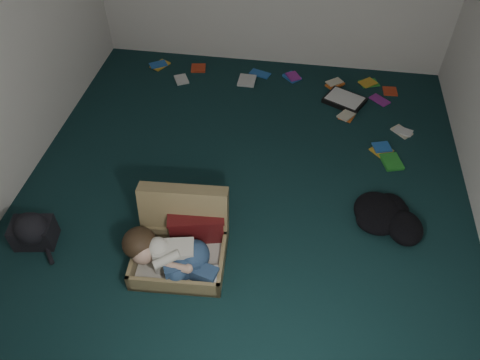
# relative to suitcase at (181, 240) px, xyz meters

# --- Properties ---
(floor) EXTENTS (4.50, 4.50, 0.00)m
(floor) POSITION_rel_suitcase_xyz_m (0.38, 0.68, -0.15)
(floor) COLOR black
(floor) RESTS_ON ground
(suitcase) EXTENTS (0.74, 0.73, 0.52)m
(suitcase) POSITION_rel_suitcase_xyz_m (0.00, 0.00, 0.00)
(suitcase) COLOR olive
(suitcase) RESTS_ON floor
(person) EXTENTS (0.77, 0.36, 0.32)m
(person) POSITION_rel_suitcase_xyz_m (-0.04, -0.18, 0.04)
(person) COLOR beige
(person) RESTS_ON suitcase
(maroon_bin) EXTENTS (0.51, 0.44, 0.31)m
(maroon_bin) POSITION_rel_suitcase_xyz_m (0.08, 0.21, -0.00)
(maroon_bin) COLOR #4A0F10
(maroon_bin) RESTS_ON floor
(backpack) EXTENTS (0.45, 0.38, 0.24)m
(backpack) POSITION_rel_suitcase_xyz_m (-1.20, -0.08, -0.03)
(backpack) COLOR black
(backpack) RESTS_ON floor
(clothing_pile) EXTENTS (0.50, 0.43, 0.15)m
(clothing_pile) POSITION_rel_suitcase_xyz_m (1.67, 0.55, -0.08)
(clothing_pile) COLOR black
(clothing_pile) RESTS_ON floor
(paper_tray) EXTENTS (0.50, 0.46, 0.06)m
(paper_tray) POSITION_rel_suitcase_xyz_m (1.29, 2.22, -0.13)
(paper_tray) COLOR black
(paper_tray) RESTS_ON floor
(book_scatter) EXTENTS (2.97, 1.56, 0.02)m
(book_scatter) POSITION_rel_suitcase_xyz_m (0.86, 2.27, -0.14)
(book_scatter) COLOR gold
(book_scatter) RESTS_ON floor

